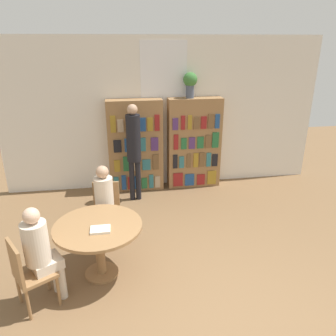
% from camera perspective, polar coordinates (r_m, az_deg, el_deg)
% --- Properties ---
extents(ground_plane, '(16.00, 16.00, 0.00)m').
position_cam_1_polar(ground_plane, '(3.94, 8.58, -26.34)').
color(ground_plane, brown).
extents(wall_back, '(6.40, 0.07, 3.00)m').
position_cam_1_polar(wall_back, '(6.69, -0.76, 9.35)').
color(wall_back, silver).
rests_on(wall_back, ground_plane).
extents(bookshelf_left, '(1.08, 0.34, 1.85)m').
position_cam_1_polar(bookshelf_left, '(6.59, -5.67, 3.81)').
color(bookshelf_left, olive).
rests_on(bookshelf_left, ground_plane).
extents(bookshelf_right, '(1.08, 0.34, 1.85)m').
position_cam_1_polar(bookshelf_right, '(6.76, 4.56, 4.29)').
color(bookshelf_right, olive).
rests_on(bookshelf_right, ground_plane).
extents(flower_vase, '(0.27, 0.27, 0.49)m').
position_cam_1_polar(flower_vase, '(6.48, 3.88, 14.67)').
color(flower_vase, '#475166').
rests_on(flower_vase, bookshelf_right).
extents(reading_table, '(1.11, 1.11, 0.75)m').
position_cam_1_polar(reading_table, '(4.31, -12.01, -11.25)').
color(reading_table, olive).
rests_on(reading_table, ground_plane).
extents(chair_near_camera, '(0.55, 0.55, 0.89)m').
position_cam_1_polar(chair_near_camera, '(4.13, -23.26, -16.24)').
color(chair_near_camera, olive).
rests_on(chair_near_camera, ground_plane).
extents(chair_left_side, '(0.43, 0.43, 0.89)m').
position_cam_1_polar(chair_left_side, '(5.14, -10.68, -6.91)').
color(chair_left_side, olive).
rests_on(chair_left_side, ground_plane).
extents(seated_reader_left, '(0.30, 0.39, 1.25)m').
position_cam_1_polar(seated_reader_left, '(4.88, -11.06, -5.69)').
color(seated_reader_left, beige).
rests_on(seated_reader_left, ground_plane).
extents(seated_reader_right, '(0.42, 0.41, 1.25)m').
position_cam_1_polar(seated_reader_right, '(4.04, -21.29, -13.05)').
color(seated_reader_right, beige).
rests_on(seated_reader_right, ground_plane).
extents(librarian_standing, '(0.26, 0.53, 1.85)m').
position_cam_1_polar(librarian_standing, '(6.05, -5.99, 4.16)').
color(librarian_standing, black).
rests_on(librarian_standing, ground_plane).
extents(open_book_on_table, '(0.24, 0.18, 0.03)m').
position_cam_1_polar(open_book_on_table, '(4.12, -11.70, -10.46)').
color(open_book_on_table, silver).
rests_on(open_book_on_table, reading_table).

